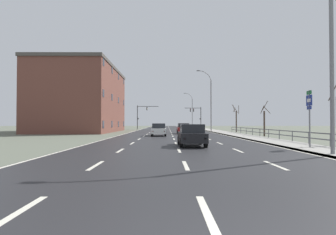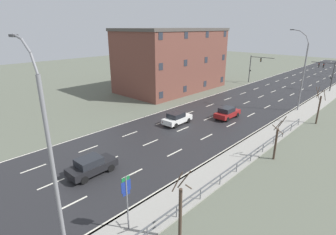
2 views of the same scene
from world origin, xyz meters
name	(u,v)px [view 2 (image 2 of 2)]	position (x,y,z in m)	size (l,w,h in m)	color
ground_plane	(254,100)	(0.00, 48.00, -0.06)	(160.00, 160.00, 0.12)	#5B6051
road_asphalt_strip	(281,88)	(0.00, 59.99, 0.01)	(14.00, 120.00, 0.03)	#232326
sidewalk_right	(328,95)	(8.43, 60.00, 0.06)	(3.00, 120.00, 0.12)	gray
guardrail	(220,178)	(9.85, 21.78, 0.71)	(0.07, 35.98, 1.00)	#515459
street_lamp_foreground	(51,164)	(7.46, 10.30, 5.65)	(2.46, 0.24, 11.54)	slate
street_lamp_midground	(302,73)	(7.42, 46.33, 5.61)	(2.81, 0.24, 11.52)	slate
highway_sign	(127,197)	(8.39, 13.87, 2.41)	(0.09, 0.68, 3.76)	slate
traffic_signal_right	(327,71)	(6.89, 63.35, 3.80)	(4.15, 0.36, 5.58)	#38383A
traffic_signal_left	(254,65)	(-6.92, 61.38, 3.89)	(5.27, 0.36, 5.86)	#38383A
car_near_right	(177,118)	(-1.72, 29.84, 0.80)	(1.90, 4.13, 1.57)	silver
car_distant	(91,166)	(1.04, 15.85, 0.80)	(1.88, 4.12, 1.57)	black
car_near_left	(227,113)	(1.74, 36.21, 0.80)	(1.85, 4.10, 1.57)	maroon
brick_building	(172,59)	(-15.92, 44.36, 5.80)	(12.15, 20.87, 11.58)	brown
bare_tree_near	(181,212)	(11.21, 15.43, 1.99)	(1.06, 0.89, 4.53)	#423328
bare_tree_mid	(276,142)	(11.15, 29.02, 1.80)	(1.07, 1.26, 4.35)	#423328
bare_tree_far	(319,107)	(11.21, 42.18, 2.19)	(1.30, 1.39, 4.78)	#423328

